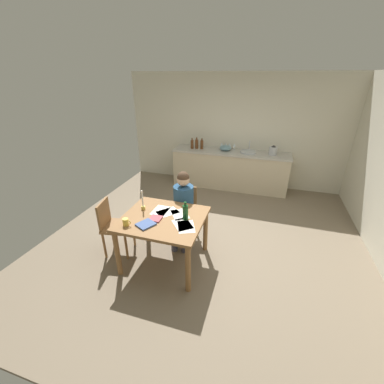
# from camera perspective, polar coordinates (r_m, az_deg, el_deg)

# --- Properties ---
(ground_plane) EXTENTS (5.20, 5.20, 0.04)m
(ground_plane) POSITION_cam_1_polar(r_m,az_deg,el_deg) (4.31, 3.35, -10.67)
(ground_plane) COLOR #7A6B56
(wall_back) EXTENTS (5.20, 0.12, 2.60)m
(wall_back) POSITION_cam_1_polar(r_m,az_deg,el_deg) (6.16, 9.78, 13.76)
(wall_back) COLOR beige
(wall_back) RESTS_ON ground
(kitchen_counter) EXTENTS (2.73, 0.64, 0.90)m
(kitchen_counter) POSITION_cam_1_polar(r_m,az_deg,el_deg) (6.05, 8.69, 5.23)
(kitchen_counter) COLOR beige
(kitchen_counter) RESTS_ON ground
(dining_table) EXTENTS (1.12, 0.99, 0.75)m
(dining_table) POSITION_cam_1_polar(r_m,az_deg,el_deg) (3.47, -6.64, -7.44)
(dining_table) COLOR olive
(dining_table) RESTS_ON ground
(chair_at_table) EXTENTS (0.45, 0.45, 0.86)m
(chair_at_table) POSITION_cam_1_polar(r_m,az_deg,el_deg) (4.12, -1.66, -4.21)
(chair_at_table) COLOR olive
(chair_at_table) RESTS_ON ground
(person_seated) EXTENTS (0.37, 0.62, 1.19)m
(person_seated) POSITION_cam_1_polar(r_m,az_deg,el_deg) (3.90, -2.16, -2.73)
(person_seated) COLOR navy
(person_seated) RESTS_ON ground
(chair_side_empty) EXTENTS (0.47, 0.47, 0.87)m
(chair_side_empty) POSITION_cam_1_polar(r_m,az_deg,el_deg) (3.91, -17.76, -7.23)
(chair_side_empty) COLOR olive
(chair_side_empty) RESTS_ON ground
(coffee_mug) EXTENTS (0.11, 0.08, 0.10)m
(coffee_mug) POSITION_cam_1_polar(r_m,az_deg,el_deg) (3.31, -15.09, -6.74)
(coffee_mug) COLOR #F2CC4C
(coffee_mug) RESTS_ON dining_table
(candlestick) EXTENTS (0.06, 0.06, 0.30)m
(candlestick) POSITION_cam_1_polar(r_m,az_deg,el_deg) (3.61, -11.32, -2.77)
(candlestick) COLOR gold
(candlestick) RESTS_ON dining_table
(book_magazine) EXTENTS (0.27, 0.28, 0.02)m
(book_magazine) POSITION_cam_1_polar(r_m,az_deg,el_deg) (3.28, -10.67, -7.38)
(book_magazine) COLOR #425B94
(book_magazine) RESTS_ON dining_table
(book_cookery) EXTENTS (0.16, 0.17, 0.02)m
(book_cookery) POSITION_cam_1_polar(r_m,az_deg,el_deg) (3.38, -8.45, -6.10)
(book_cookery) COLOR #AB4C57
(book_cookery) RESTS_ON dining_table
(paper_letter) EXTENTS (0.35, 0.36, 0.00)m
(paper_letter) POSITION_cam_1_polar(r_m,az_deg,el_deg) (3.25, -2.22, -7.47)
(paper_letter) COLOR white
(paper_letter) RESTS_ON dining_table
(paper_bill) EXTENTS (0.31, 0.36, 0.00)m
(paper_bill) POSITION_cam_1_polar(r_m,az_deg,el_deg) (3.20, -1.37, -8.03)
(paper_bill) COLOR white
(paper_bill) RESTS_ON dining_table
(paper_envelope) EXTENTS (0.22, 0.30, 0.00)m
(paper_envelope) POSITION_cam_1_polar(r_m,az_deg,el_deg) (3.58, -7.32, -4.28)
(paper_envelope) COLOR white
(paper_envelope) RESTS_ON dining_table
(paper_receipt) EXTENTS (0.35, 0.36, 0.00)m
(paper_receipt) POSITION_cam_1_polar(r_m,az_deg,el_deg) (3.53, -5.65, -4.65)
(paper_receipt) COLOR white
(paper_receipt) RESTS_ON dining_table
(paper_notice) EXTENTS (0.34, 0.36, 0.00)m
(paper_notice) POSITION_cam_1_polar(r_m,az_deg,el_deg) (3.46, -2.81, -5.17)
(paper_notice) COLOR white
(paper_notice) RESTS_ON dining_table
(wine_bottle_on_table) EXTENTS (0.08, 0.08, 0.26)m
(wine_bottle_on_table) POSITION_cam_1_polar(r_m,az_deg,el_deg) (3.30, -1.54, -4.65)
(wine_bottle_on_table) COLOR #194C23
(wine_bottle_on_table) RESTS_ON dining_table
(sink_unit) EXTENTS (0.36, 0.36, 0.24)m
(sink_unit) POSITION_cam_1_polar(r_m,az_deg,el_deg) (5.87, 12.93, 9.09)
(sink_unit) COLOR #B2B7BC
(sink_unit) RESTS_ON kitchen_counter
(bottle_oil) EXTENTS (0.07, 0.07, 0.25)m
(bottle_oil) POSITION_cam_1_polar(r_m,az_deg,el_deg) (6.05, 0.02, 11.04)
(bottle_oil) COLOR #593319
(bottle_oil) RESTS_ON kitchen_counter
(bottle_vinegar) EXTENTS (0.08, 0.08, 0.27)m
(bottle_vinegar) POSITION_cam_1_polar(r_m,az_deg,el_deg) (6.04, 1.09, 11.08)
(bottle_vinegar) COLOR #593319
(bottle_vinegar) RESTS_ON kitchen_counter
(bottle_wine_red) EXTENTS (0.07, 0.07, 0.25)m
(bottle_wine_red) POSITION_cam_1_polar(r_m,az_deg,el_deg) (6.02, 2.29, 10.95)
(bottle_wine_red) COLOR #593319
(bottle_wine_red) RESTS_ON kitchen_counter
(mixing_bowl) EXTENTS (0.28, 0.28, 0.13)m
(mixing_bowl) POSITION_cam_1_polar(r_m,az_deg,el_deg) (5.94, 7.78, 10.11)
(mixing_bowl) COLOR #668C99
(mixing_bowl) RESTS_ON kitchen_counter
(stovetop_kettle) EXTENTS (0.18, 0.18, 0.22)m
(stovetop_kettle) POSITION_cam_1_polar(r_m,az_deg,el_deg) (5.83, 18.30, 9.12)
(stovetop_kettle) COLOR #B7BABF
(stovetop_kettle) RESTS_ON kitchen_counter
(wine_glass_near_sink) EXTENTS (0.07, 0.07, 0.15)m
(wine_glass_near_sink) POSITION_cam_1_polar(r_m,az_deg,el_deg) (6.02, 9.79, 10.62)
(wine_glass_near_sink) COLOR silver
(wine_glass_near_sink) RESTS_ON kitchen_counter
(wine_glass_by_kettle) EXTENTS (0.07, 0.07, 0.15)m
(wine_glass_by_kettle) POSITION_cam_1_polar(r_m,az_deg,el_deg) (6.03, 8.70, 10.73)
(wine_glass_by_kettle) COLOR silver
(wine_glass_by_kettle) RESTS_ON kitchen_counter
(wine_glass_back_left) EXTENTS (0.07, 0.07, 0.15)m
(wine_glass_back_left) POSITION_cam_1_polar(r_m,az_deg,el_deg) (6.05, 7.86, 10.82)
(wine_glass_back_left) COLOR silver
(wine_glass_back_left) RESTS_ON kitchen_counter
(wine_glass_back_right) EXTENTS (0.07, 0.07, 0.15)m
(wine_glass_back_right) POSITION_cam_1_polar(r_m,az_deg,el_deg) (6.06, 6.91, 10.91)
(wine_glass_back_right) COLOR silver
(wine_glass_back_right) RESTS_ON kitchen_counter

